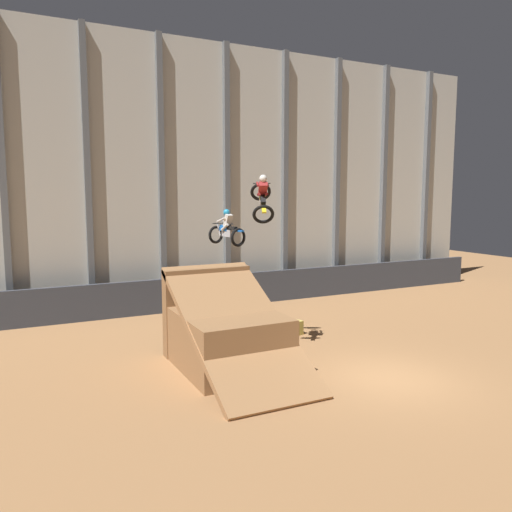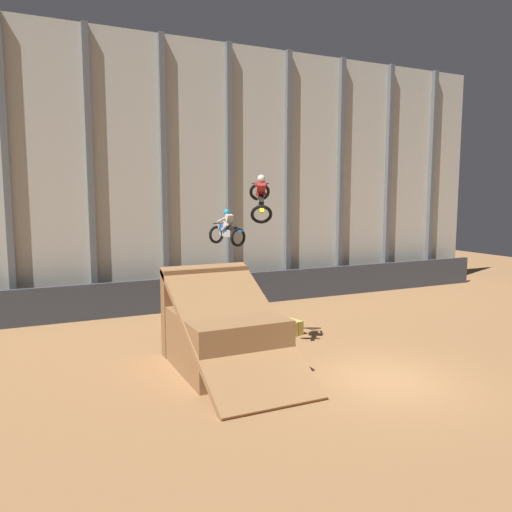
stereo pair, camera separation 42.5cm
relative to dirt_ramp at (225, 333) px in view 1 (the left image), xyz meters
The scene contains 7 objects.
ground_plane 5.29m from the dirt_ramp, 40.42° to the right, with size 60.00×60.00×0.00m, color #996B42.
arena_back_wall 11.39m from the dirt_ramp, 66.79° to the left, with size 32.00×0.40×12.99m.
lower_barrier 8.90m from the dirt_ramp, 63.67° to the left, with size 31.36×0.20×1.61m.
dirt_ramp is the anchor object (origin of this frame).
rider_bike_left_air 5.11m from the dirt_ramp, 65.67° to the left, with size 1.13×1.80×1.45m.
rider_bike_right_air 4.73m from the dirt_ramp, 22.50° to the left, with size 1.31×1.84×1.70m.
hay_bale_trackside 4.44m from the dirt_ramp, 30.86° to the left, with size 0.83×1.03×0.57m.
Camera 1 is at (-10.00, -11.14, 5.46)m, focal length 35.00 mm.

